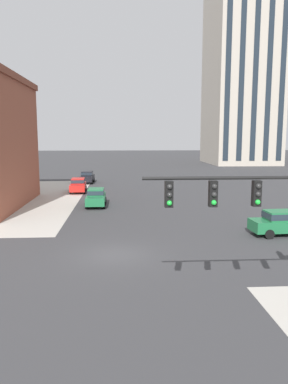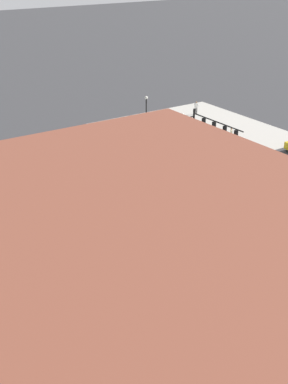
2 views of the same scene
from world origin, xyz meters
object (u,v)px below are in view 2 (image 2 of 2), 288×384
object	(u,v)px
bench_mid_block	(160,131)
pedestrian_with_bag	(231,134)
bollard_sphere_curb_c	(160,145)
bollard_sphere_curb_a	(178,153)
car_main_northbound_near	(15,268)
car_main_southbound_near	(78,168)
street_lamp_mid_sidewalk	(146,113)
pedestrian_at_curb	(194,127)
pedestrian_walking_east	(174,131)
pedestrian_near_bench	(196,107)
traffic_signal_main	(204,131)
bench_near_signal	(170,142)
street_lamp_corner_near	(182,129)
pedestrian_by_lamp	(215,140)
bollard_sphere_curb_b	(171,149)

from	to	relation	value
bench_mid_block	pedestrian_with_bag	bearing A→B (deg)	-141.13
bollard_sphere_curb_c	bollard_sphere_curb_a	bearing A→B (deg)	-177.99
car_main_northbound_near	car_main_southbound_near	distance (m)	17.74
pedestrian_with_bag	car_main_northbound_near	world-z (taller)	car_main_northbound_near
street_lamp_mid_sidewalk	pedestrian_at_curb	bearing A→B (deg)	-102.27
pedestrian_walking_east	car_main_northbound_near	distance (m)	31.36
bollard_sphere_curb_c	pedestrian_near_bench	xyz separation A→B (m)	(8.06, -11.60, 0.63)
traffic_signal_main	bollard_sphere_curb_a	world-z (taller)	traffic_signal_main
bench_near_signal	street_lamp_corner_near	world-z (taller)	street_lamp_corner_near
bench_near_signal	bollard_sphere_curb_a	bearing A→B (deg)	156.81
traffic_signal_main	pedestrian_with_bag	world-z (taller)	traffic_signal_main
street_lamp_mid_sidewalk	bench_mid_block	bearing A→B (deg)	-67.45
pedestrian_at_curb	pedestrian_with_bag	distance (m)	4.72
bollard_sphere_curb_a	bench_near_signal	distance (m)	3.87
bench_near_signal	pedestrian_by_lamp	world-z (taller)	pedestrian_by_lamp
bollard_sphere_curb_c	bench_near_signal	size ratio (longest dim) A/B	0.43
traffic_signal_main	bollard_sphere_curb_c	world-z (taller)	traffic_signal_main
traffic_signal_main	street_lamp_corner_near	size ratio (longest dim) A/B	1.48
bollard_sphere_curb_c	pedestrian_with_bag	size ratio (longest dim) A/B	0.50
bench_near_signal	car_main_southbound_near	xyz separation A→B (m)	(-2.48, 12.86, 0.59)
bench_mid_block	pedestrian_walking_east	size ratio (longest dim) A/B	1.14
street_lamp_corner_near	traffic_signal_main	bearing A→B (deg)	178.35
pedestrian_at_curb	car_main_northbound_near	world-z (taller)	car_main_northbound_near
street_lamp_corner_near	bollard_sphere_curb_a	bearing A→B (deg)	29.01
pedestrian_by_lamp	car_main_northbound_near	world-z (taller)	pedestrian_by_lamp
pedestrian_walking_east	street_lamp_corner_near	world-z (taller)	street_lamp_corner_near
bench_mid_block	street_lamp_corner_near	world-z (taller)	street_lamp_corner_near
pedestrian_walking_east	street_lamp_corner_near	xyz separation A→B (m)	(-5.36, 2.97, 2.18)
pedestrian_walking_east	pedestrian_by_lamp	distance (m)	5.57
pedestrian_at_curb	bollard_sphere_curb_a	bearing A→B (deg)	129.18
bench_near_signal	bench_mid_block	bearing A→B (deg)	-18.41
bench_near_signal	pedestrian_near_bench	size ratio (longest dim) A/B	1.04
pedestrian_with_bag	traffic_signal_main	bearing A→B (deg)	119.85
pedestrian_by_lamp	pedestrian_walking_east	bearing A→B (deg)	18.61
pedestrian_by_lamp	car_main_northbound_near	size ratio (longest dim) A/B	0.40
bollard_sphere_curb_b	street_lamp_corner_near	distance (m)	3.17
pedestrian_near_bench	street_lamp_mid_sidewalk	world-z (taller)	street_lamp_mid_sidewalk
pedestrian_walking_east	street_lamp_corner_near	distance (m)	6.50
traffic_signal_main	car_main_southbound_near	bearing A→B (deg)	66.21
street_lamp_corner_near	street_lamp_mid_sidewalk	distance (m)	6.48
bollard_sphere_curb_b	pedestrian_by_lamp	bearing A→B (deg)	-108.13
bollard_sphere_curb_c	pedestrian_walking_east	xyz separation A→B (m)	(1.89, -3.25, 0.52)
bollard_sphere_curb_c	pedestrian_at_curb	size ratio (longest dim) A/B	0.47
pedestrian_with_bag	bollard_sphere_curb_a	bearing A→B (deg)	94.64
bench_mid_block	car_main_southbound_near	distance (m)	15.42
pedestrian_with_bag	pedestrian_by_lamp	world-z (taller)	pedestrian_by_lamp
pedestrian_at_curb	pedestrian_with_bag	xyz separation A→B (m)	(-4.21, -2.13, -0.06)
bollard_sphere_curb_b	pedestrian_with_bag	world-z (taller)	pedestrian_with_bag
traffic_signal_main	car_main_northbound_near	distance (m)	24.70
bollard_sphere_curb_c	pedestrian_walking_east	bearing A→B (deg)	-59.81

